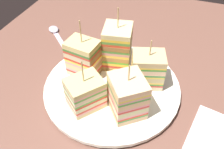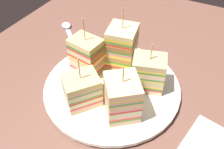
{
  "view_description": "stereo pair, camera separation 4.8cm",
  "coord_description": "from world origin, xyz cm",
  "px_view_note": "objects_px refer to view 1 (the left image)",
  "views": [
    {
      "loc": [
        -32.49,
        -11.74,
        37.62
      ],
      "look_at": [
        0.0,
        0.0,
        4.55
      ],
      "focal_mm": 37.84,
      "sensor_mm": 36.0,
      "label": 1
    },
    {
      "loc": [
        -30.56,
        -16.1,
        37.62
      ],
      "look_at": [
        0.0,
        0.0,
        4.55
      ],
      "focal_mm": 37.84,
      "sensor_mm": 36.0,
      "label": 2
    }
  ],
  "objects_px": {
    "sandwich_wedge_1": "(117,46)",
    "sandwich_wedge_3": "(85,93)",
    "sandwich_wedge_2": "(84,58)",
    "sandwich_wedge_4": "(127,96)",
    "sandwich_wedge_0": "(147,70)",
    "spoon": "(56,33)",
    "plate": "(112,87)",
    "chip_pile": "(122,78)",
    "napkin": "(221,143)"
  },
  "relations": [
    {
      "from": "plate",
      "to": "chip_pile",
      "type": "distance_m",
      "value": 0.03
    },
    {
      "from": "sandwich_wedge_1",
      "to": "spoon",
      "type": "xyz_separation_m",
      "value": [
        0.07,
        0.21,
        -0.06
      ]
    },
    {
      "from": "sandwich_wedge_3",
      "to": "sandwich_wedge_1",
      "type": "bearing_deg",
      "value": 32.44
    },
    {
      "from": "sandwich_wedge_1",
      "to": "sandwich_wedge_2",
      "type": "height_order",
      "value": "sandwich_wedge_1"
    },
    {
      "from": "sandwich_wedge_3",
      "to": "spoon",
      "type": "distance_m",
      "value": 0.29
    },
    {
      "from": "sandwich_wedge_0",
      "to": "chip_pile",
      "type": "xyz_separation_m",
      "value": [
        -0.01,
        0.05,
        -0.03
      ]
    },
    {
      "from": "chip_pile",
      "to": "sandwich_wedge_3",
      "type": "bearing_deg",
      "value": 152.42
    },
    {
      "from": "sandwich_wedge_0",
      "to": "sandwich_wedge_4",
      "type": "bearing_deg",
      "value": 61.63
    },
    {
      "from": "sandwich_wedge_2",
      "to": "chip_pile",
      "type": "distance_m",
      "value": 0.09
    },
    {
      "from": "sandwich_wedge_3",
      "to": "chip_pile",
      "type": "relative_size",
      "value": 1.77
    },
    {
      "from": "plate",
      "to": "sandwich_wedge_1",
      "type": "relative_size",
      "value": 2.04
    },
    {
      "from": "plate",
      "to": "spoon",
      "type": "xyz_separation_m",
      "value": [
        0.14,
        0.22,
        -0.01
      ]
    },
    {
      "from": "plate",
      "to": "sandwich_wedge_1",
      "type": "distance_m",
      "value": 0.09
    },
    {
      "from": "sandwich_wedge_0",
      "to": "spoon",
      "type": "bearing_deg",
      "value": -39.1
    },
    {
      "from": "sandwich_wedge_4",
      "to": "sandwich_wedge_3",
      "type": "bearing_deg",
      "value": 61.42
    },
    {
      "from": "plate",
      "to": "sandwich_wedge_4",
      "type": "distance_m",
      "value": 0.09
    },
    {
      "from": "plate",
      "to": "sandwich_wedge_3",
      "type": "xyz_separation_m",
      "value": [
        -0.07,
        0.03,
        0.04
      ]
    },
    {
      "from": "sandwich_wedge_3",
      "to": "sandwich_wedge_4",
      "type": "bearing_deg",
      "value": -41.66
    },
    {
      "from": "sandwich_wedge_2",
      "to": "sandwich_wedge_4",
      "type": "distance_m",
      "value": 0.14
    },
    {
      "from": "sandwich_wedge_1",
      "to": "sandwich_wedge_2",
      "type": "xyz_separation_m",
      "value": [
        -0.05,
        0.06,
        -0.01
      ]
    },
    {
      "from": "spoon",
      "to": "napkin",
      "type": "distance_m",
      "value": 0.49
    },
    {
      "from": "sandwich_wedge_3",
      "to": "spoon",
      "type": "xyz_separation_m",
      "value": [
        0.21,
        0.19,
        -0.04
      ]
    },
    {
      "from": "sandwich_wedge_1",
      "to": "plate",
      "type": "bearing_deg",
      "value": -0.19
    },
    {
      "from": "sandwich_wedge_2",
      "to": "napkin",
      "type": "relative_size",
      "value": 1.0
    },
    {
      "from": "sandwich_wedge_0",
      "to": "sandwich_wedge_2",
      "type": "height_order",
      "value": "sandwich_wedge_2"
    },
    {
      "from": "sandwich_wedge_4",
      "to": "chip_pile",
      "type": "height_order",
      "value": "sandwich_wedge_4"
    },
    {
      "from": "napkin",
      "to": "chip_pile",
      "type": "bearing_deg",
      "value": 70.63
    },
    {
      "from": "spoon",
      "to": "sandwich_wedge_1",
      "type": "bearing_deg",
      "value": -157.35
    },
    {
      "from": "napkin",
      "to": "sandwich_wedge_2",
      "type": "bearing_deg",
      "value": 76.22
    },
    {
      "from": "sandwich_wedge_3",
      "to": "plate",
      "type": "bearing_deg",
      "value": 15.49
    },
    {
      "from": "sandwich_wedge_2",
      "to": "chip_pile",
      "type": "bearing_deg",
      "value": 8.76
    },
    {
      "from": "spoon",
      "to": "chip_pile",
      "type": "bearing_deg",
      "value": -166.07
    },
    {
      "from": "sandwich_wedge_1",
      "to": "napkin",
      "type": "xyz_separation_m",
      "value": [
        -0.13,
        -0.24,
        -0.06
      ]
    },
    {
      "from": "sandwich_wedge_1",
      "to": "sandwich_wedge_2",
      "type": "bearing_deg",
      "value": -57.06
    },
    {
      "from": "sandwich_wedge_0",
      "to": "sandwich_wedge_2",
      "type": "distance_m",
      "value": 0.14
    },
    {
      "from": "plate",
      "to": "sandwich_wedge_2",
      "type": "height_order",
      "value": "sandwich_wedge_2"
    },
    {
      "from": "sandwich_wedge_2",
      "to": "plate",
      "type": "bearing_deg",
      "value": -5.62
    },
    {
      "from": "sandwich_wedge_3",
      "to": "sandwich_wedge_0",
      "type": "bearing_deg",
      "value": -4.94
    },
    {
      "from": "sandwich_wedge_1",
      "to": "sandwich_wedge_3",
      "type": "distance_m",
      "value": 0.14
    },
    {
      "from": "sandwich_wedge_0",
      "to": "sandwich_wedge_3",
      "type": "relative_size",
      "value": 0.98
    },
    {
      "from": "plate",
      "to": "chip_pile",
      "type": "bearing_deg",
      "value": -40.11
    },
    {
      "from": "sandwich_wedge_3",
      "to": "sandwich_wedge_4",
      "type": "xyz_separation_m",
      "value": [
        0.01,
        -0.08,
        0.01
      ]
    },
    {
      "from": "sandwich_wedge_1",
      "to": "sandwich_wedge_3",
      "type": "relative_size",
      "value": 1.27
    },
    {
      "from": "plate",
      "to": "sandwich_wedge_4",
      "type": "relative_size",
      "value": 2.5
    },
    {
      "from": "sandwich_wedge_1",
      "to": "sandwich_wedge_2",
      "type": "relative_size",
      "value": 1.07
    },
    {
      "from": "sandwich_wedge_4",
      "to": "napkin",
      "type": "distance_m",
      "value": 0.18
    },
    {
      "from": "sandwich_wedge_2",
      "to": "sandwich_wedge_3",
      "type": "bearing_deg",
      "value": -55.62
    },
    {
      "from": "plate",
      "to": "sandwich_wedge_4",
      "type": "height_order",
      "value": "sandwich_wedge_4"
    },
    {
      "from": "sandwich_wedge_3",
      "to": "napkin",
      "type": "bearing_deg",
      "value": -48.65
    },
    {
      "from": "sandwich_wedge_1",
      "to": "napkin",
      "type": "distance_m",
      "value": 0.28
    }
  ]
}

